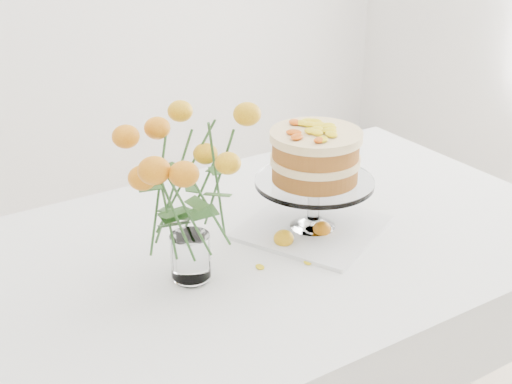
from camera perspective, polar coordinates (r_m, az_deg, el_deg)
table at (r=1.74m, az=1.84°, el=-5.87°), size 1.43×0.93×0.76m
napkin at (r=1.73m, az=4.56°, el=-2.85°), size 0.40×0.40×0.01m
cake_stand at (r=1.65m, az=4.76°, el=2.49°), size 0.28×0.28×0.25m
rose_vase at (r=1.42m, az=-5.55°, el=1.60°), size 0.31×0.31×0.42m
loose_rose_near at (r=1.64m, az=2.24°, el=-3.73°), size 0.08×0.05×0.04m
loose_rose_far at (r=1.69m, az=5.29°, el=-2.96°), size 0.07×0.05×0.04m
stray_petal_a at (r=1.56m, az=0.32°, el=-6.02°), size 0.03×0.02×0.00m
stray_petal_b at (r=1.59m, az=4.16°, el=-5.63°), size 0.03×0.02×0.00m
stray_petal_c at (r=1.58m, az=6.20°, el=-5.83°), size 0.03×0.02×0.00m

